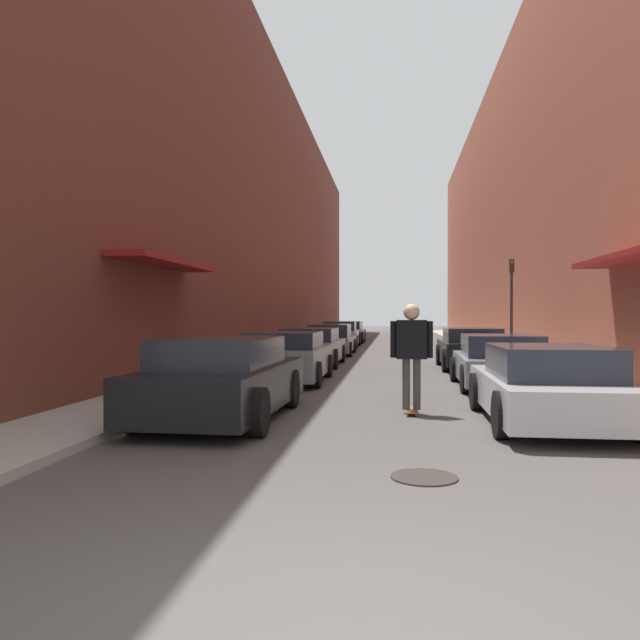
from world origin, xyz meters
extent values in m
plane|color=#4C4947|center=(0.00, 24.25, 0.00)|extent=(133.36, 133.36, 0.00)
cube|color=#A3A099|center=(-4.58, 30.31, 0.06)|extent=(1.80, 60.62, 0.12)
cube|color=#A3A099|center=(4.58, 30.31, 0.06)|extent=(1.80, 60.62, 0.12)
cube|color=brown|center=(-7.48, 30.31, 7.12)|extent=(4.00, 60.62, 14.25)
cube|color=maroon|center=(-5.08, 10.61, 2.90)|extent=(1.00, 4.80, 0.12)
cube|color=brown|center=(7.48, 30.31, 7.40)|extent=(4.00, 60.62, 14.81)
cube|color=maroon|center=(5.08, 10.61, 2.90)|extent=(1.00, 4.80, 0.12)
cube|color=black|center=(-2.57, 6.57, 0.53)|extent=(1.96, 4.51, 0.68)
cube|color=#232833|center=(-2.57, 6.35, 1.10)|extent=(1.68, 2.36, 0.46)
cylinder|color=black|center=(-3.47, 7.95, 0.35)|extent=(0.18, 0.70, 0.70)
cylinder|color=black|center=(-1.67, 7.95, 0.35)|extent=(0.18, 0.70, 0.70)
cylinder|color=black|center=(-3.47, 5.19, 0.35)|extent=(0.18, 0.70, 0.70)
cylinder|color=black|center=(-1.67, 5.19, 0.35)|extent=(0.18, 0.70, 0.70)
cube|color=gray|center=(-2.55, 12.27, 0.52)|extent=(1.96, 4.09, 0.69)
cube|color=#232833|center=(-2.55, 12.06, 1.07)|extent=(1.72, 2.13, 0.40)
cylinder|color=black|center=(-3.51, 13.53, 0.31)|extent=(0.18, 0.62, 0.62)
cylinder|color=black|center=(-1.60, 13.53, 0.31)|extent=(0.18, 0.62, 0.62)
cylinder|color=black|center=(-3.51, 11.00, 0.31)|extent=(0.18, 0.62, 0.62)
cylinder|color=black|center=(-1.60, 11.00, 0.31)|extent=(0.18, 0.62, 0.62)
cube|color=gray|center=(-2.61, 17.42, 0.50)|extent=(1.97, 4.48, 0.66)
cube|color=#232833|center=(-2.61, 17.20, 1.04)|extent=(1.71, 2.34, 0.42)
cylinder|color=black|center=(-3.54, 18.80, 0.32)|extent=(0.18, 0.64, 0.64)
cylinder|color=black|center=(-1.67, 18.80, 0.32)|extent=(0.18, 0.64, 0.64)
cylinder|color=black|center=(-3.54, 16.04, 0.32)|extent=(0.18, 0.64, 0.64)
cylinder|color=black|center=(-1.67, 16.04, 0.32)|extent=(0.18, 0.64, 0.64)
cube|color=gray|center=(-2.52, 23.06, 0.46)|extent=(1.86, 4.31, 0.58)
cube|color=#232833|center=(-2.52, 22.84, 1.02)|extent=(1.63, 2.24, 0.54)
cylinder|color=black|center=(-3.43, 24.39, 0.30)|extent=(0.18, 0.60, 0.60)
cylinder|color=black|center=(-1.62, 24.39, 0.30)|extent=(0.18, 0.60, 0.60)
cylinder|color=black|center=(-3.43, 21.72, 0.30)|extent=(0.18, 0.60, 0.60)
cylinder|color=black|center=(-1.62, 21.72, 0.30)|extent=(0.18, 0.60, 0.60)
cube|color=#B7B7BC|center=(-2.61, 28.90, 0.53)|extent=(1.90, 4.70, 0.69)
cube|color=#232833|center=(-2.61, 28.66, 1.12)|extent=(1.64, 2.46, 0.49)
cylinder|color=black|center=(-3.49, 30.34, 0.34)|extent=(0.18, 0.68, 0.68)
cylinder|color=black|center=(-1.72, 30.34, 0.34)|extent=(0.18, 0.68, 0.68)
cylinder|color=black|center=(-3.49, 27.45, 0.34)|extent=(0.18, 0.68, 0.68)
cylinder|color=black|center=(-1.72, 27.45, 0.34)|extent=(0.18, 0.68, 0.68)
cube|color=navy|center=(-2.64, 34.02, 0.50)|extent=(2.05, 4.25, 0.61)
cube|color=#232833|center=(-2.64, 33.81, 1.05)|extent=(1.76, 2.23, 0.50)
cylinder|color=black|center=(-3.58, 35.32, 0.35)|extent=(0.18, 0.70, 0.70)
cylinder|color=black|center=(-1.70, 35.32, 0.35)|extent=(0.18, 0.70, 0.70)
cylinder|color=black|center=(-3.58, 32.71, 0.35)|extent=(0.18, 0.70, 0.70)
cylinder|color=black|center=(-1.70, 32.71, 0.35)|extent=(0.18, 0.70, 0.70)
cube|color=#B7B7BC|center=(2.54, 6.77, 0.46)|extent=(1.88, 4.22, 0.56)
cube|color=#232833|center=(2.54, 6.56, 0.98)|extent=(1.65, 2.20, 0.48)
cylinder|color=black|center=(1.63, 8.07, 0.33)|extent=(0.18, 0.66, 0.66)
cylinder|color=black|center=(3.44, 8.07, 0.33)|extent=(0.18, 0.66, 0.66)
cylinder|color=black|center=(1.63, 5.47, 0.33)|extent=(0.18, 0.66, 0.66)
cube|color=gray|center=(2.62, 11.65, 0.46)|extent=(1.98, 4.02, 0.57)
cube|color=#232833|center=(2.62, 11.45, 0.99)|extent=(1.71, 2.11, 0.49)
cylinder|color=black|center=(1.69, 12.88, 0.32)|extent=(0.18, 0.63, 0.63)
cylinder|color=black|center=(3.54, 12.88, 0.32)|extent=(0.18, 0.63, 0.63)
cylinder|color=black|center=(1.69, 10.42, 0.32)|extent=(0.18, 0.63, 0.63)
cylinder|color=black|center=(3.54, 10.42, 0.32)|extent=(0.18, 0.63, 0.63)
cube|color=black|center=(2.57, 16.77, 0.53)|extent=(1.85, 4.21, 0.67)
cube|color=#232833|center=(2.57, 16.56, 1.07)|extent=(1.62, 2.19, 0.42)
cylinder|color=black|center=(1.67, 18.08, 0.35)|extent=(0.18, 0.70, 0.70)
cylinder|color=black|center=(3.47, 18.08, 0.35)|extent=(0.18, 0.70, 0.70)
cylinder|color=black|center=(1.67, 15.47, 0.35)|extent=(0.18, 0.70, 0.70)
cylinder|color=black|center=(3.47, 15.47, 0.35)|extent=(0.18, 0.70, 0.70)
cube|color=brown|center=(0.47, 7.52, 0.07)|extent=(0.20, 0.78, 0.02)
cylinder|color=beige|center=(0.40, 7.77, 0.03)|extent=(0.03, 0.06, 0.06)
cylinder|color=beige|center=(0.55, 7.77, 0.03)|extent=(0.03, 0.06, 0.06)
cylinder|color=beige|center=(0.40, 7.27, 0.03)|extent=(0.03, 0.06, 0.06)
cylinder|color=beige|center=(0.55, 7.27, 0.03)|extent=(0.03, 0.06, 0.06)
cylinder|color=#47423D|center=(0.38, 7.52, 0.51)|extent=(0.13, 0.13, 0.87)
cylinder|color=#47423D|center=(0.56, 7.52, 0.51)|extent=(0.13, 0.13, 0.87)
cube|color=black|center=(0.47, 7.52, 1.28)|extent=(0.52, 0.23, 0.67)
sphere|color=beige|center=(0.47, 7.52, 1.75)|extent=(0.28, 0.28, 0.28)
cylinder|color=black|center=(0.16, 7.52, 1.28)|extent=(0.10, 0.10, 0.63)
cylinder|color=black|center=(0.78, 7.52, 1.28)|extent=(0.10, 0.10, 0.63)
cylinder|color=#332D28|center=(0.49, 3.28, 0.01)|extent=(0.70, 0.70, 0.02)
cylinder|color=#2D2D2D|center=(4.21, 18.96, 1.87)|extent=(0.10, 0.10, 3.50)
cube|color=#332D0F|center=(4.21, 18.96, 3.39)|extent=(0.16, 0.16, 0.45)
sphere|color=red|center=(4.21, 18.88, 3.51)|extent=(0.11, 0.11, 0.11)
camera|label=1|loc=(0.18, -3.26, 1.70)|focal=35.00mm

